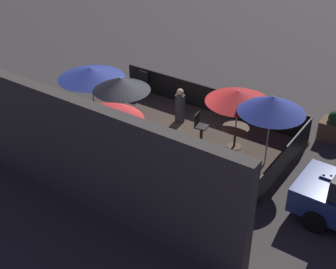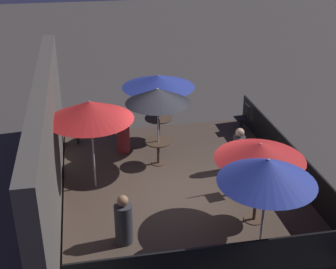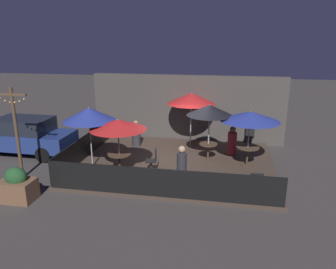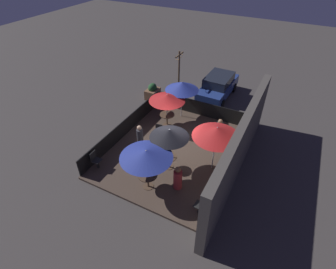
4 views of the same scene
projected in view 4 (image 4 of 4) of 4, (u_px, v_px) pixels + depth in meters
name	position (u px, v px, depth m)	size (l,w,h in m)	color
ground_plane	(173.00, 152.00, 14.02)	(60.00, 60.00, 0.00)	#423D3A
patio_deck	(174.00, 151.00, 13.98)	(7.72, 6.22, 0.12)	#47382D
building_wall	(240.00, 147.00, 11.81)	(9.32, 0.36, 3.24)	#4C4742
fence_front	(125.00, 127.00, 14.78)	(7.52, 0.05, 0.95)	black
fence_side_left	(201.00, 108.00, 16.33)	(0.05, 6.02, 0.95)	black
patio_umbrella_0	(169.00, 133.00, 11.63)	(1.81, 1.81, 2.33)	#B2B2B7
patio_umbrella_1	(167.00, 98.00, 14.67)	(2.07, 2.07, 2.04)	#B2B2B7
patio_umbrella_2	(146.00, 154.00, 10.72)	(2.25, 2.25, 2.18)	#B2B2B7
patio_umbrella_3	(182.00, 86.00, 15.26)	(1.99, 1.99, 2.34)	#B2B2B7
patio_umbrella_4	(217.00, 132.00, 11.54)	(2.19, 2.19, 2.45)	#B2B2B7
dining_table_0	(169.00, 159.00, 12.58)	(0.74, 0.74, 0.72)	#4C3828
dining_table_1	(167.00, 116.00, 15.44)	(0.87, 0.87, 0.73)	#4C3828
dining_table_2	(148.00, 177.00, 11.57)	(0.89, 0.89, 0.78)	#4C3828
patio_chair_0	(96.00, 160.00, 12.60)	(0.42, 0.42, 0.94)	black
patio_chair_1	(201.00, 205.00, 10.50)	(0.43, 0.43, 0.92)	black
patio_chair_2	(160.00, 129.00, 14.57)	(0.45, 0.45, 0.92)	black
patron_0	(219.00, 130.00, 14.49)	(0.54, 0.54, 1.20)	#333338
patron_1	(140.00, 137.00, 13.90)	(0.49, 0.49, 1.29)	#333338
patron_2	(178.00, 179.00, 11.57)	(0.39, 0.39, 1.25)	maroon
planter_box	(153.00, 92.00, 18.27)	(1.07, 0.75, 1.12)	brown
light_post	(179.00, 72.00, 17.46)	(1.10, 0.12, 3.35)	brown
parked_car_0	(218.00, 86.00, 18.19)	(4.27, 1.85, 1.62)	navy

